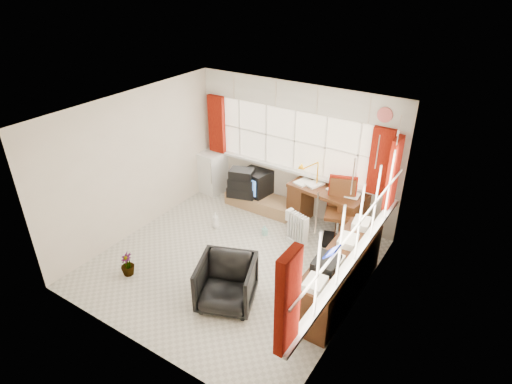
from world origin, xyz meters
TOP-DOWN VIEW (x-y plane):
  - ground at (0.00, 0.00)m, footprint 4.00×4.00m
  - room_walls at (0.00, 0.00)m, footprint 4.00×4.00m
  - window_back at (0.00, 1.94)m, footprint 3.70×0.12m
  - window_right at (1.94, 0.00)m, footprint 0.12×3.70m
  - curtains at (0.92, 0.93)m, footprint 3.83×3.83m
  - overhead_cabinets at (0.98, 0.98)m, footprint 3.98×3.98m
  - desk at (0.80, 1.80)m, footprint 1.43×0.84m
  - desk_lamp at (0.56, 1.82)m, footprint 0.16×0.14m
  - task_chair at (1.14, 1.57)m, footprint 0.61×0.63m
  - office_chair at (0.46, -0.79)m, footprint 1.00×1.01m
  - radiator at (0.62, 1.03)m, footprint 0.42×0.26m
  - credenza at (1.73, 0.20)m, footprint 0.50×2.00m
  - file_tray at (1.66, -0.18)m, footprint 0.32×0.40m
  - tv_bench at (-0.55, 1.72)m, footprint 1.40×0.50m
  - crt_tv at (-0.72, 1.81)m, footprint 0.60×0.57m
  - hifi_stack at (-0.89, 1.56)m, footprint 0.61×0.48m
  - mini_fridge at (-1.80, 1.80)m, footprint 0.56×0.57m
  - spray_bottle_a at (-0.87, 0.68)m, footprint 0.17×0.17m
  - spray_bottle_b at (0.01, 0.96)m, footprint 0.12×0.12m
  - flower_vase at (-1.20, -1.11)m, footprint 0.27×0.27m

SIDE VIEW (x-z plane):
  - ground at x=0.00m, z-range 0.00..0.00m
  - spray_bottle_b at x=0.01m, z-range 0.00..0.19m
  - tv_bench at x=-0.55m, z-range 0.00..0.25m
  - spray_bottle_a at x=-0.87m, z-range 0.00..0.31m
  - flower_vase at x=-1.20m, z-range 0.00..0.38m
  - radiator at x=0.62m, z-range -0.05..0.53m
  - office_chair at x=0.46m, z-range 0.00..0.71m
  - credenza at x=1.73m, z-range -0.03..0.82m
  - mini_fridge at x=-1.80m, z-range 0.00..0.86m
  - desk at x=0.80m, z-range 0.03..0.84m
  - crt_tv at x=-0.72m, z-range 0.25..0.73m
  - hifi_stack at x=-0.89m, z-range 0.23..0.79m
  - task_chair at x=1.14m, z-range 0.04..1.19m
  - file_tray at x=1.66m, z-range 0.75..0.88m
  - window_back at x=0.00m, z-range -0.85..2.75m
  - window_right at x=1.94m, z-range -0.85..2.75m
  - desk_lamp at x=0.56m, z-range 0.87..1.34m
  - curtains at x=0.92m, z-range 0.88..2.03m
  - room_walls at x=0.00m, z-range -0.50..3.50m
  - overhead_cabinets at x=0.98m, z-range 2.01..2.49m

